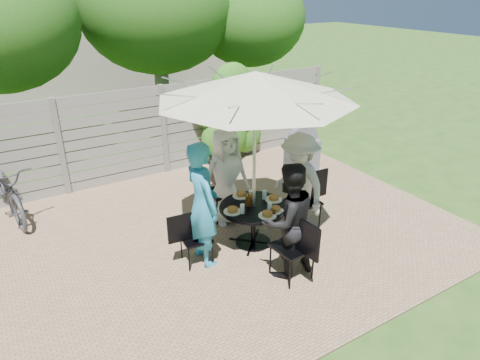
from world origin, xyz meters
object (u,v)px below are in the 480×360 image
coffee_cup (251,195)px  plate_extra (275,210)px  patio_table (253,217)px  chair_back (222,201)px  bicycle (7,190)px  person_left (202,205)px  plate_right (274,198)px  person_front (288,221)px  glass_front (270,207)px  chair_left (196,248)px  umbrella (255,86)px  chair_right (304,211)px  bbq_grill (302,156)px  plate_left (232,210)px  person_right (299,184)px  plate_front (267,215)px  person_back (226,176)px  syrup_jug (248,201)px  glass_right (264,195)px  chair_front (292,259)px  plate_back (241,195)px  glass_left (242,209)px

coffee_cup → plate_extra: bearing=-81.5°
patio_table → plate_extra: size_ratio=4.20×
chair_back → bicycle: bearing=-118.7°
person_left → plate_right: 1.21m
person_front → glass_front: (0.11, 0.57, -0.08)m
chair_left → plate_right: 1.39m
glass_front → plate_extra: bearing=-28.5°
umbrella → glass_front: size_ratio=19.35×
chair_right → plate_right: bearing=0.4°
patio_table → bbq_grill: bearing=34.8°
chair_back → plate_left: size_ratio=3.77×
person_right → bbq_grill: size_ratio=1.38×
plate_front → plate_right: (0.36, 0.36, 0.00)m
chair_right → person_right: size_ratio=0.58×
person_back → person_front: (-0.01, -1.66, -0.00)m
syrup_jug → bbq_grill: 2.55m
person_back → bicycle: (-3.06, 2.03, -0.31)m
person_front → glass_right: 0.97m
patio_table → bicycle: (-3.06, 2.86, 0.04)m
umbrella → person_left: (-0.83, 0.00, -1.52)m
person_left → chair_front: size_ratio=1.86×
glass_front → bicycle: 4.45m
person_right → coffee_cup: 0.77m
umbrella → chair_left: 2.38m
coffee_cup → bbq_grill: bearing=31.8°
umbrella → person_right: (0.83, -0.00, -1.61)m
plate_back → plate_right: (0.36, -0.36, 0.00)m
glass_left → bicycle: (-2.80, 2.97, -0.23)m
chair_front → plate_right: 1.10m
chair_front → plate_back: 1.38m
person_left → chair_back: bearing=-40.7°
coffee_cup → chair_right: bearing=-14.5°
plate_front → plate_right: 0.51m
plate_back → glass_left: size_ratio=1.86×
umbrella → glass_left: 1.72m
glass_front → bbq_grill: bearing=40.8°
bbq_grill → plate_left: bearing=-138.3°
chair_left → bicycle: (-2.09, 2.86, 0.25)m
plate_right → bbq_grill: 2.24m
person_right → chair_front: bearing=-40.6°
syrup_jug → coffee_cup: size_ratio=1.33×
plate_left → plate_front: size_ratio=1.00×
plate_back → plate_extra: same height
chair_back → plate_extra: bearing=10.9°
patio_table → bicycle: bicycle is taller
glass_right → coffee_cup: (-0.16, 0.12, -0.01)m
chair_front → plate_left: size_ratio=3.74×
umbrella → glass_right: (0.26, 0.10, -1.70)m
chair_back → glass_right: (0.26, -0.86, 0.43)m
chair_left → syrup_jug: size_ratio=5.17×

